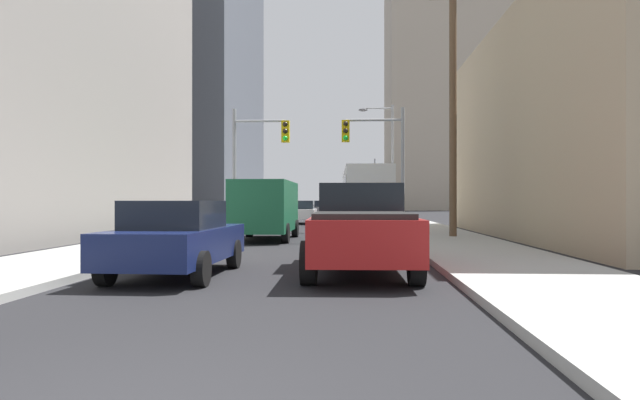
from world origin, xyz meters
The scene contains 17 objects.
sidewalk_left centered at (-5.19, 50.00, 0.07)m, with size 3.40×160.00×0.15m, color #9E9E99.
sidewalk_right centered at (5.19, 50.00, 0.07)m, with size 3.40×160.00×0.15m, color #9E9E99.
city_bus centered at (2.43, 30.15, 1.93)m, with size 2.87×11.57×3.40m.
pickup_truck_red centered at (1.83, 8.27, 0.93)m, with size 2.20×5.44×1.90m.
cargo_van_green centered at (-1.68, 17.66, 1.29)m, with size 2.16×5.23×2.26m.
sedan_navy centered at (-1.87, 7.39, 0.77)m, with size 1.95×4.24×1.52m.
sedan_blue centered at (1.73, 19.74, 0.77)m, with size 1.95×4.25×1.52m.
sedan_white centered at (-1.65, 32.56, 0.77)m, with size 1.95×4.23×1.52m.
sedan_maroon centered at (1.80, 42.47, 0.77)m, with size 1.95×4.26×1.52m.
sedan_grey centered at (-1.88, 44.73, 0.77)m, with size 1.95×4.21×1.52m.
traffic_signal_near_left centered at (-2.94, 23.05, 3.99)m, with size 2.79×0.44×6.00m.
traffic_signal_near_right centered at (2.83, 23.05, 4.01)m, with size 3.03×0.44×6.00m.
traffic_signal_far_right centered at (2.87, 55.20, 4.00)m, with size 2.94×0.44×6.00m.
utility_pole_right centered at (5.53, 17.96, 5.66)m, with size 2.20×0.28×10.75m.
street_lamp_right centered at (3.85, 31.00, 4.52)m, with size 2.21×0.32×7.50m.
building_left_mid_office centered at (-17.98, 47.17, 16.11)m, with size 19.84×18.69×32.22m, color #4C515B.
building_right_far_highrise centered at (17.82, 90.60, 27.32)m, with size 20.14×19.68×54.63m, color #B7A893.
Camera 1 is at (1.64, -3.44, 1.52)m, focal length 30.86 mm.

